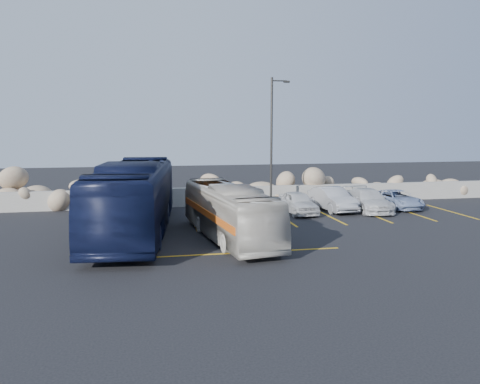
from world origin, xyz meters
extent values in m
plane|color=black|center=(0.00, 0.00, 0.00)|extent=(90.00, 90.00, 0.00)
cube|color=gray|center=(0.00, 12.00, 0.60)|extent=(60.00, 0.40, 1.20)
cube|color=#BE9016|center=(-2.50, 7.00, 0.01)|extent=(0.12, 5.00, 0.01)
cube|color=#BE9016|center=(2.60, 7.00, 0.01)|extent=(0.12, 5.00, 0.01)
cube|color=#BE9016|center=(5.30, 7.00, 0.01)|extent=(0.12, 5.00, 0.01)
cube|color=#BE9016|center=(7.90, 7.00, 0.01)|extent=(0.12, 5.00, 0.01)
cube|color=#BE9016|center=(10.50, 7.00, 0.01)|extent=(0.12, 5.00, 0.01)
cube|color=#BE9016|center=(13.10, 7.00, 0.01)|extent=(0.12, 5.00, 0.01)
cube|color=#BE9016|center=(-1.00, 0.20, 0.01)|extent=(8.00, 0.12, 0.01)
cylinder|color=#2D2B28|center=(2.50, 9.50, 4.00)|extent=(0.14, 0.14, 8.00)
cylinder|color=#2D2B28|center=(2.95, 9.50, 7.80)|extent=(0.90, 0.08, 0.08)
cube|color=#2D2B28|center=(3.40, 9.50, 7.75)|extent=(0.35, 0.18, 0.12)
imported|color=beige|center=(-1.24, 2.78, 1.24)|extent=(3.35, 9.10, 2.48)
imported|color=black|center=(-5.47, 4.64, 1.73)|extent=(4.10, 12.65, 3.46)
imported|color=silver|center=(3.83, 8.29, 0.65)|extent=(1.73, 3.90, 1.30)
imported|color=#A5A5AA|center=(6.22, 8.85, 0.71)|extent=(1.84, 4.40, 1.41)
imported|color=silver|center=(8.30, 8.29, 0.66)|extent=(2.13, 4.68, 1.33)
imported|color=#8395BA|center=(10.57, 8.88, 0.56)|extent=(2.05, 4.13, 1.12)
camera|label=1|loc=(-4.70, -17.90, 5.04)|focal=35.00mm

